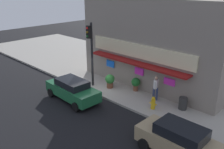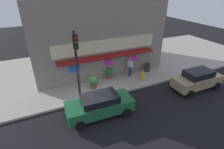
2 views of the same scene
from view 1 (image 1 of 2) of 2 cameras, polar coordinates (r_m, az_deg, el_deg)
The scene contains 11 objects.
ground_plane at distance 18.70m, azimuth -4.77°, elevation -4.46°, with size 63.72×63.72×0.00m, color black.
sidewalk at distance 22.47m, azimuth 6.03°, elevation 0.10°, with size 42.48×11.25×0.16m, color #A39E93.
corner_building at distance 20.95m, azimuth 12.59°, elevation 8.17°, with size 12.13×8.17×6.83m.
traffic_light at distance 18.69m, azimuth -5.02°, elevation 6.56°, with size 0.32×0.58×5.04m.
fire_hydrant at distance 16.17m, azimuth 9.64°, elevation -6.62°, with size 0.53×0.29×0.87m.
trash_can at distance 16.59m, azimuth 16.34°, elevation -6.52°, with size 0.55×0.55×0.82m, color #2D2D2D.
pedestrian at distance 17.15m, azimuth 10.22°, elevation -2.91°, with size 0.41×0.60×1.78m.
potted_plant_by_doorway at distance 19.03m, azimuth -0.51°, elevation -1.36°, with size 0.74×0.74×1.10m.
potted_plant_by_window at distance 18.57m, azimuth 5.60°, elevation -2.01°, with size 0.67×0.67×1.05m.
parked_car_tan at distance 12.42m, azimuth 15.71°, elevation -14.79°, with size 4.28×1.92×1.66m.
parked_car_green at distance 17.56m, azimuth -9.29°, elevation -3.49°, with size 4.47×2.08×1.55m.
Camera 1 is at (12.86, -11.07, 7.88)m, focal length 38.89 mm.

